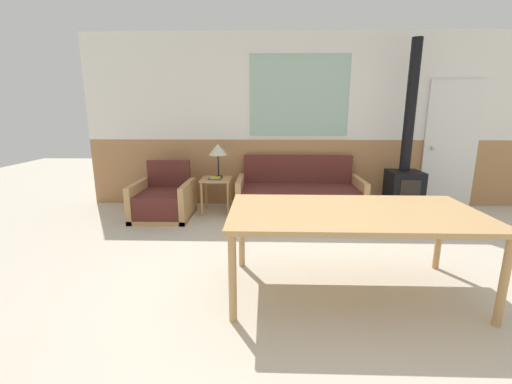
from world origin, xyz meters
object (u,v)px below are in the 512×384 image
(armchair, at_px, (164,201))
(couch, at_px, (299,197))
(dining_table, at_px, (354,217))
(wood_stove, at_px, (405,170))
(side_table, at_px, (216,185))
(table_lamp, at_px, (218,150))

(armchair, bearing_deg, couch, 0.35)
(armchair, relative_size, dining_table, 0.41)
(couch, relative_size, wood_stove, 0.75)
(armchair, bearing_deg, dining_table, -50.78)
(side_table, relative_size, wood_stove, 0.21)
(table_lamp, xyz_separation_m, wood_stove, (2.77, -0.11, -0.27))
(table_lamp, height_order, dining_table, table_lamp)
(armchair, height_order, side_table, armchair)
(table_lamp, bearing_deg, wood_stove, -2.22)
(armchair, distance_m, wood_stove, 3.58)
(armchair, distance_m, table_lamp, 1.10)
(couch, relative_size, dining_table, 0.91)
(side_table, relative_size, dining_table, 0.26)
(dining_table, bearing_deg, table_lamp, 121.18)
(dining_table, bearing_deg, couch, 95.44)
(couch, distance_m, wood_stove, 1.60)
(dining_table, bearing_deg, wood_stove, 60.20)
(table_lamp, distance_m, dining_table, 2.83)
(couch, height_order, armchair, couch)
(table_lamp, bearing_deg, armchair, -156.02)
(table_lamp, xyz_separation_m, dining_table, (1.46, -2.41, -0.28))
(side_table, height_order, table_lamp, table_lamp)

